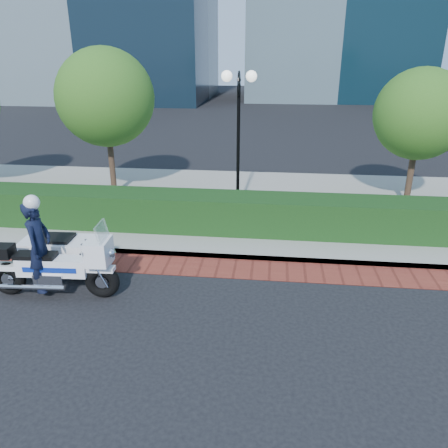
# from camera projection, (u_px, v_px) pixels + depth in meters

# --- Properties ---
(ground) EXTENTS (120.00, 120.00, 0.00)m
(ground) POSITION_uv_depth(u_px,v_px,m) (169.00, 298.00, 9.22)
(ground) COLOR black
(ground) RESTS_ON ground
(brick_strip) EXTENTS (60.00, 1.00, 0.01)m
(brick_strip) POSITION_uv_depth(u_px,v_px,m) (184.00, 266.00, 10.60)
(brick_strip) COLOR maroon
(brick_strip) RESTS_ON ground
(sidewalk) EXTENTS (60.00, 8.00, 0.15)m
(sidewalk) POSITION_uv_depth(u_px,v_px,m) (210.00, 203.00, 14.73)
(sidewalk) COLOR gray
(sidewalk) RESTS_ON ground
(hedge_main) EXTENTS (18.00, 1.20, 1.00)m
(hedge_main) POSITION_uv_depth(u_px,v_px,m) (198.00, 212.00, 12.30)
(hedge_main) COLOR black
(hedge_main) RESTS_ON sidewalk
(lamppost) EXTENTS (1.02, 0.70, 4.21)m
(lamppost) POSITION_uv_depth(u_px,v_px,m) (239.00, 121.00, 12.82)
(lamppost) COLOR black
(lamppost) RESTS_ON sidewalk
(tree_b) EXTENTS (3.20, 3.20, 4.89)m
(tree_b) POSITION_uv_depth(u_px,v_px,m) (105.00, 98.00, 14.32)
(tree_b) COLOR #332319
(tree_b) RESTS_ON sidewalk
(tree_c) EXTENTS (2.80, 2.80, 4.30)m
(tree_c) POSITION_uv_depth(u_px,v_px,m) (420.00, 114.00, 13.41)
(tree_c) COLOR #332319
(tree_c) RESTS_ON sidewalk
(police_motorcycle) EXTENTS (2.78, 1.96, 2.25)m
(police_motorcycle) POSITION_uv_depth(u_px,v_px,m) (55.00, 255.00, 9.43)
(police_motorcycle) COLOR black
(police_motorcycle) RESTS_ON ground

